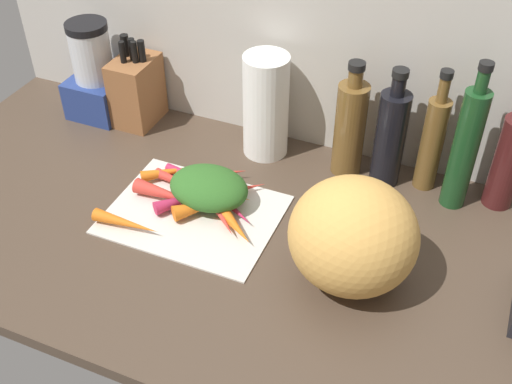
{
  "coord_description": "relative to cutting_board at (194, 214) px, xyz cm",
  "views": [
    {
      "loc": [
        38.45,
        -88.82,
        92.86
      ],
      "look_at": [
        -0.23,
        2.56,
        10.05
      ],
      "focal_mm": 44.39,
      "sensor_mm": 36.0,
      "label": 1
    }
  ],
  "objects": [
    {
      "name": "carrot_5",
      "position": [
        -10.76,
        -10.01,
        1.85
      ],
      "size": [
        15.17,
        3.3,
        2.91
      ],
      "primitive_type": "cone",
      "rotation": [
        0.0,
        1.57,
        0.03
      ],
      "color": "orange",
      "rests_on": "cutting_board"
    },
    {
      "name": "carrot_greens_pile",
      "position": [
        1.56,
        4.86,
        4.2
      ],
      "size": [
        17.94,
        13.8,
        7.59
      ],
      "primitive_type": "ellipsoid",
      "color": "#2D6023",
      "rests_on": "cutting_board"
    },
    {
      "name": "carrot_1",
      "position": [
        1.56,
        0.51,
        2.17
      ],
      "size": [
        11.06,
        11.2,
        3.55
      ],
      "primitive_type": "cone",
      "rotation": [
        0.0,
        1.57,
        0.8
      ],
      "color": "orange",
      "rests_on": "cutting_board"
    },
    {
      "name": "knife_block",
      "position": [
        -30.41,
        28.38,
        8.82
      ],
      "size": [
        9.52,
        13.28,
        23.11
      ],
      "color": "brown",
      "rests_on": "ground_plane"
    },
    {
      "name": "carrot_10",
      "position": [
        5.37,
        1.27,
        2.02
      ],
      "size": [
        14.61,
        14.3,
        3.24
      ],
      "primitive_type": "cone",
      "rotation": [
        0.0,
        1.57,
        -0.77
      ],
      "color": "red",
      "rests_on": "cutting_board"
    },
    {
      "name": "carrot_9",
      "position": [
        -2.95,
        1.52,
        1.93
      ],
      "size": [
        11.16,
        12.45,
        3.05
      ],
      "primitive_type": "cone",
      "rotation": [
        0.0,
        1.57,
        0.87
      ],
      "color": "#B2264C",
      "rests_on": "cutting_board"
    },
    {
      "name": "carrot_2",
      "position": [
        6.97,
        10.27,
        1.45
      ],
      "size": [
        9.85,
        9.09,
        2.1
      ],
      "primitive_type": "cone",
      "rotation": [
        0.0,
        1.57,
        0.73
      ],
      "color": "red",
      "rests_on": "cutting_board"
    },
    {
      "name": "ground_plane",
      "position": [
        14.47,
        -1.02,
        -1.9
      ],
      "size": [
        170.0,
        80.0,
        3.0
      ],
      "primitive_type": "cube",
      "color": "#47382B"
    },
    {
      "name": "bottle_2",
      "position": [
        44.26,
        30.41,
        11.88
      ],
      "size": [
        5.1,
        5.1,
        29.7
      ],
      "color": "brown",
      "rests_on": "ground_plane"
    },
    {
      "name": "carrot_12",
      "position": [
        11.03,
        -1.91,
        1.87
      ],
      "size": [
        10.89,
        9.13,
        2.93
      ],
      "primitive_type": "cone",
      "rotation": [
        0.0,
        1.57,
        -0.64
      ],
      "color": "orange",
      "rests_on": "cutting_board"
    },
    {
      "name": "blender_appliance",
      "position": [
        -42.04,
        27.41,
        10.67
      ],
      "size": [
        13.67,
        13.67,
        25.73
      ],
      "color": "navy",
      "rests_on": "ground_plane"
    },
    {
      "name": "carrot_3",
      "position": [
        -6.27,
        6.6,
        1.6
      ],
      "size": [
        14.98,
        4.97,
        2.4
      ],
      "primitive_type": "cone",
      "rotation": [
        0.0,
        1.57,
        -0.18
      ],
      "color": "red",
      "rests_on": "cutting_board"
    },
    {
      "name": "bottle_0",
      "position": [
        25.91,
        28.81,
        11.78
      ],
      "size": [
        7.15,
        7.15,
        28.48
      ],
      "color": "brown",
      "rests_on": "ground_plane"
    },
    {
      "name": "carrot_11",
      "position": [
        -6.63,
        1.27,
        2.16
      ],
      "size": [
        16.97,
        3.82,
        3.53
      ],
      "primitive_type": "cone",
      "rotation": [
        0.0,
        1.57,
        -0.02
      ],
      "color": "red",
      "rests_on": "cutting_board"
    },
    {
      "name": "carrot_0",
      "position": [
        -1.18,
        11.83,
        2.03
      ],
      "size": [
        15.46,
        11.52,
        3.26
      ],
      "primitive_type": "cone",
      "rotation": [
        0.0,
        1.57,
        0.57
      ],
      "color": "red",
      "rests_on": "cutting_board"
    },
    {
      "name": "carrot_6",
      "position": [
        -4.16,
        10.02,
        1.49
      ],
      "size": [
        16.51,
        3.56,
        2.18
      ],
      "primitive_type": "cone",
      "rotation": [
        0.0,
        1.57,
        -0.09
      ],
      "color": "#B2264C",
      "rests_on": "cutting_board"
    },
    {
      "name": "bottle_3",
      "position": [
        51.35,
        26.61,
        14.68
      ],
      "size": [
        5.53,
        5.53,
        34.91
      ],
      "color": "#19421E",
      "rests_on": "ground_plane"
    },
    {
      "name": "paper_towel_roll",
      "position": [
        5.35,
        28.48,
        12.5
      ],
      "size": [
        10.86,
        10.86,
        25.8
      ],
      "primitive_type": "cylinder",
      "color": "white",
      "rests_on": "ground_plane"
    },
    {
      "name": "wall_back",
      "position": [
        14.47,
        37.48,
        29.6
      ],
      "size": [
        170.0,
        3.0,
        60.0
      ],
      "primitive_type": "cube",
      "color": "#BCB7AD",
      "rests_on": "ground_plane"
    },
    {
      "name": "carrot_4",
      "position": [
        4.63,
        7.12,
        1.63
      ],
      "size": [
        11.77,
        2.84,
        2.47
      ],
      "primitive_type": "cone",
      "rotation": [
        0.0,
        1.57,
        0.03
      ],
      "color": "orange",
      "rests_on": "cutting_board"
    },
    {
      "name": "carrot_7",
      "position": [
        8.42,
        3.27,
        1.44
      ],
      "size": [
        11.39,
        7.8,
        2.08
      ],
      "primitive_type": "cone",
      "rotation": [
        0.0,
        1.57,
        -0.53
      ],
      "color": "#B2264C",
      "rests_on": "cutting_board"
    },
    {
      "name": "bottle_1",
      "position": [
        35.29,
        28.41,
        11.91
      ],
      "size": [
        6.89,
        6.89,
        29.01
      ],
      "color": "black",
      "rests_on": "ground_plane"
    },
    {
      "name": "carrot_8",
      "position": [
        -10.51,
        9.39,
        1.76
      ],
      "size": [
        12.7,
        11.06,
        2.72
      ],
      "primitive_type": "cone",
      "rotation": [
        0.0,
        1.57,
        0.68
      ],
      "color": "orange",
      "rests_on": "cutting_board"
    },
    {
      "name": "winter_squash",
      "position": [
        36.46,
        -4.73,
        10.99
      ],
      "size": [
        24.49,
        23.33,
        22.79
      ],
      "primitive_type": "ellipsoid",
      "color": "gold",
      "rests_on": "ground_plane"
    },
    {
      "name": "bottle_4",
      "position": [
        60.6,
        30.46,
        11.72
      ],
      "size": [
        6.56,
        6.56,
        29.08
      ],
      "color": "#471919",
      "rests_on": "ground_plane"
    },
    {
      "name": "cutting_board",
      "position": [
        0.0,
        0.0,
        0.0
      ],
      "size": [
        36.66,
        28.27,
        0.8
      ],
      "primitive_type": "cube",
      "color": "beige",
      "rests_on": "ground_plane"
    }
  ]
}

